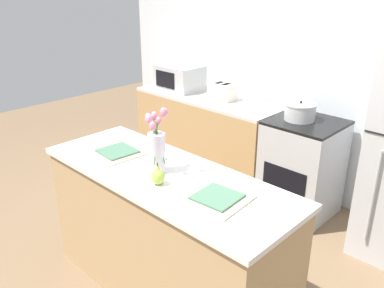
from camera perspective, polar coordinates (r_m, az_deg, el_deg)
name	(u,v)px	position (r m, az deg, el deg)	size (l,w,h in m)	color
back_wall	(325,62)	(3.98, 18.12, 10.88)	(5.20, 0.08, 2.70)	silver
kitchen_island	(166,235)	(2.79, -3.65, -12.61)	(1.80, 0.66, 0.93)	tan
back_counter	(208,136)	(4.48, 2.25, 1.14)	(1.68, 0.60, 0.90)	tan
stove_range	(302,168)	(3.87, 15.16, -3.22)	(0.60, 0.61, 0.90)	#B2B5B7
flower_vase	(157,147)	(2.50, -5.00, -0.40)	(0.15, 0.15, 0.43)	silver
pear_figurine	(158,176)	(2.40, -4.81, -4.47)	(0.08, 0.08, 0.14)	#9EBC47
plate_setting_left	(117,152)	(2.87, -10.42, -1.12)	(0.35, 0.35, 0.02)	beige
plate_setting_right	(217,198)	(2.25, 3.55, -7.55)	(0.35, 0.35, 0.02)	beige
toaster	(222,91)	(4.21, 4.29, 7.36)	(0.28, 0.18, 0.17)	silver
cooking_pot	(300,112)	(3.70, 14.92, 4.43)	(0.28, 0.28, 0.17)	#B2B5B7
microwave	(180,77)	(4.59, -1.75, 9.32)	(0.48, 0.37, 0.27)	#B7BABC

